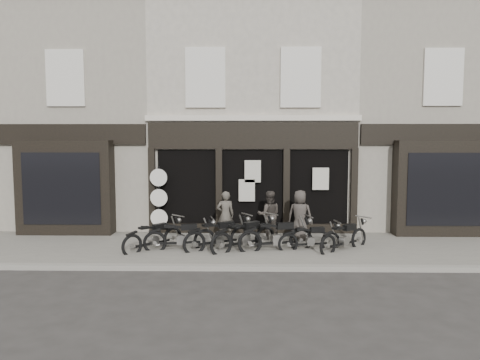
{
  "coord_description": "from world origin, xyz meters",
  "views": [
    {
      "loc": [
        -0.14,
        -12.98,
        3.41
      ],
      "look_at": [
        -0.41,
        1.6,
        2.06
      ],
      "focal_mm": 35.0,
      "sensor_mm": 36.0,
      "label": 1
    }
  ],
  "objects_px": {
    "man_left": "(225,215)",
    "man_centre": "(269,215)",
    "motorcycle_1": "(181,239)",
    "motorcycle_3": "(245,239)",
    "motorcycle_2": "(219,238)",
    "man_right": "(300,215)",
    "motorcycle_6": "(344,240)",
    "motorcycle_5": "(310,241)",
    "advert_sign_post": "(159,203)",
    "motorcycle_4": "(277,239)",
    "motorcycle_0": "(154,239)"
  },
  "relations": [
    {
      "from": "motorcycle_6",
      "to": "motorcycle_5",
      "type": "bearing_deg",
      "value": 138.25
    },
    {
      "from": "motorcycle_0",
      "to": "man_centre",
      "type": "distance_m",
      "value": 3.77
    },
    {
      "from": "motorcycle_3",
      "to": "motorcycle_2",
      "type": "bearing_deg",
      "value": 135.4
    },
    {
      "from": "motorcycle_4",
      "to": "man_left",
      "type": "xyz_separation_m",
      "value": [
        -1.57,
        1.45,
        0.46
      ]
    },
    {
      "from": "motorcycle_6",
      "to": "advert_sign_post",
      "type": "distance_m",
      "value": 6.23
    },
    {
      "from": "motorcycle_0",
      "to": "motorcycle_3",
      "type": "distance_m",
      "value": 2.68
    },
    {
      "from": "motorcycle_3",
      "to": "man_right",
      "type": "relative_size",
      "value": 1.24
    },
    {
      "from": "motorcycle_2",
      "to": "man_left",
      "type": "height_order",
      "value": "man_left"
    },
    {
      "from": "advert_sign_post",
      "to": "motorcycle_4",
      "type": "bearing_deg",
      "value": -25.67
    },
    {
      "from": "motorcycle_3",
      "to": "motorcycle_0",
      "type": "bearing_deg",
      "value": 143.32
    },
    {
      "from": "motorcycle_4",
      "to": "man_left",
      "type": "relative_size",
      "value": 1.45
    },
    {
      "from": "motorcycle_2",
      "to": "man_centre",
      "type": "height_order",
      "value": "man_centre"
    },
    {
      "from": "motorcycle_4",
      "to": "man_right",
      "type": "height_order",
      "value": "man_right"
    },
    {
      "from": "motorcycle_5",
      "to": "advert_sign_post",
      "type": "relative_size",
      "value": 0.79
    },
    {
      "from": "motorcycle_5",
      "to": "man_right",
      "type": "xyz_separation_m",
      "value": [
        -0.18,
        1.18,
        0.56
      ]
    },
    {
      "from": "motorcycle_1",
      "to": "motorcycle_5",
      "type": "distance_m",
      "value": 3.81
    },
    {
      "from": "motorcycle_5",
      "to": "man_left",
      "type": "bearing_deg",
      "value": 140.12
    },
    {
      "from": "motorcycle_1",
      "to": "motorcycle_2",
      "type": "height_order",
      "value": "motorcycle_2"
    },
    {
      "from": "motorcycle_6",
      "to": "man_right",
      "type": "bearing_deg",
      "value": 93.9
    },
    {
      "from": "motorcycle_1",
      "to": "motorcycle_5",
      "type": "xyz_separation_m",
      "value": [
        3.81,
        0.05,
        -0.04
      ]
    },
    {
      "from": "motorcycle_3",
      "to": "man_centre",
      "type": "bearing_deg",
      "value": 25.6
    },
    {
      "from": "motorcycle_3",
      "to": "man_left",
      "type": "xyz_separation_m",
      "value": [
        -0.63,
        1.43,
        0.46
      ]
    },
    {
      "from": "man_centre",
      "to": "man_right",
      "type": "xyz_separation_m",
      "value": [
        0.98,
        -0.19,
        0.02
      ]
    },
    {
      "from": "motorcycle_0",
      "to": "motorcycle_1",
      "type": "distance_m",
      "value": 0.81
    },
    {
      "from": "man_left",
      "to": "motorcycle_6",
      "type": "bearing_deg",
      "value": 151.25
    },
    {
      "from": "motorcycle_2",
      "to": "motorcycle_6",
      "type": "bearing_deg",
      "value": -32.23
    },
    {
      "from": "motorcycle_3",
      "to": "man_left",
      "type": "bearing_deg",
      "value": 77.65
    },
    {
      "from": "motorcycle_1",
      "to": "man_right",
      "type": "bearing_deg",
      "value": 5.96
    },
    {
      "from": "motorcycle_6",
      "to": "motorcycle_2",
      "type": "bearing_deg",
      "value": 138.59
    },
    {
      "from": "man_left",
      "to": "motorcycle_3",
      "type": "bearing_deg",
      "value": 106.06
    },
    {
      "from": "motorcycle_2",
      "to": "man_right",
      "type": "xyz_separation_m",
      "value": [
        2.52,
        1.15,
        0.5
      ]
    },
    {
      "from": "man_centre",
      "to": "man_right",
      "type": "relative_size",
      "value": 0.97
    },
    {
      "from": "motorcycle_6",
      "to": "motorcycle_4",
      "type": "bearing_deg",
      "value": 141.77
    },
    {
      "from": "man_centre",
      "to": "motorcycle_1",
      "type": "bearing_deg",
      "value": 26.64
    },
    {
      "from": "motorcycle_2",
      "to": "motorcycle_6",
      "type": "relative_size",
      "value": 1.16
    },
    {
      "from": "motorcycle_1",
      "to": "motorcycle_5",
      "type": "height_order",
      "value": "motorcycle_1"
    },
    {
      "from": "motorcycle_5",
      "to": "man_left",
      "type": "relative_size",
      "value": 1.23
    },
    {
      "from": "motorcycle_1",
      "to": "motorcycle_3",
      "type": "distance_m",
      "value": 1.88
    },
    {
      "from": "motorcycle_1",
      "to": "man_centre",
      "type": "xyz_separation_m",
      "value": [
        2.65,
        1.41,
        0.49
      ]
    },
    {
      "from": "man_left",
      "to": "advert_sign_post",
      "type": "relative_size",
      "value": 0.64
    },
    {
      "from": "motorcycle_4",
      "to": "advert_sign_post",
      "type": "relative_size",
      "value": 0.93
    },
    {
      "from": "man_right",
      "to": "advert_sign_post",
      "type": "relative_size",
      "value": 0.67
    },
    {
      "from": "motorcycle_2",
      "to": "man_centre",
      "type": "relative_size",
      "value": 1.29
    },
    {
      "from": "man_right",
      "to": "motorcycle_6",
      "type": "bearing_deg",
      "value": 152.63
    },
    {
      "from": "motorcycle_5",
      "to": "motorcycle_0",
      "type": "bearing_deg",
      "value": 168.53
    },
    {
      "from": "man_right",
      "to": "motorcycle_2",
      "type": "bearing_deg",
      "value": 42.57
    },
    {
      "from": "man_left",
      "to": "man_centre",
      "type": "distance_m",
      "value": 1.41
    },
    {
      "from": "motorcycle_2",
      "to": "man_left",
      "type": "xyz_separation_m",
      "value": [
        0.13,
        1.32,
        0.47
      ]
    },
    {
      "from": "motorcycle_2",
      "to": "advert_sign_post",
      "type": "xyz_separation_m",
      "value": [
        -2.14,
        1.98,
        0.75
      ]
    },
    {
      "from": "motorcycle_6",
      "to": "man_centre",
      "type": "height_order",
      "value": "man_centre"
    }
  ]
}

